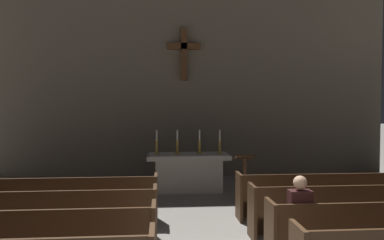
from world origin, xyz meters
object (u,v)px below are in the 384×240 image
Objects in this scene: candlestick_outer_right at (220,146)px; lectern at (245,179)px; pew_left_row_3 at (37,217)px; pew_right_row_4 at (332,195)px; pew_right_row_3 at (360,209)px; candlestick_inner_left at (177,146)px; pew_left_row_4 at (56,200)px; candlestick_outer_left at (157,147)px; candlestick_inner_right at (200,146)px; altar at (188,171)px; lone_worshipper at (298,217)px.

candlestick_outer_right is 1.43m from lectern.
pew_left_row_3 is 5.67m from pew_right_row_4.
candlestick_inner_left is (-3.08, 3.75, 0.74)m from pew_right_row_3.
pew_left_row_4 is 6.13× the size of candlestick_outer_left.
pew_left_row_4 and pew_right_row_3 have the same top height.
candlestick_inner_right is (3.08, 3.75, 0.74)m from pew_left_row_3.
candlestick_inner_left is 1.00× the size of candlestick_outer_right.
lectern is at bearing -37.40° from candlestick_inner_left.
altar is at bearing 53.46° from pew_left_row_3.
altar is at bearing 126.54° from pew_right_row_3.
lectern is (4.05, 1.45, 0.07)m from pew_left_row_4.
pew_right_row_4 is 2.99× the size of lone_worshipper.
altar is (2.78, 2.65, 0.06)m from pew_left_row_4.
altar reaches higher than pew_right_row_3.
candlestick_inner_right is 0.55m from candlestick_outer_right.
pew_right_row_3 is 4.67m from altar.
pew_right_row_3 is 3.42× the size of lectern.
pew_left_row_3 is at bearing -147.77° from lectern.
candlestick_outer_left is at bearing 53.85° from pew_left_row_4.
pew_right_row_3 is at bearing -11.27° from pew_left_row_4.
candlestick_outer_right is (0.85, 0.00, 0.68)m from altar.
candlestick_outer_left reaches higher than pew_right_row_4.
lone_worshipper reaches higher than pew_right_row_4.
candlestick_outer_left is (-3.63, 2.65, 0.74)m from pew_right_row_4.
pew_left_row_4 is 4.55m from candlestick_outer_right.
pew_left_row_4 is 3.42× the size of lectern.
lone_worshipper is (-1.53, -1.07, 0.22)m from pew_right_row_3.
lectern is at bearing -43.39° from altar.
candlestick_outer_right is 4.87m from lone_worshipper.
altar is (2.78, 3.75, 0.06)m from pew_left_row_3.
pew_right_row_4 is (5.56, 1.11, 0.00)m from pew_left_row_3.
pew_right_row_4 is at bearing -53.85° from candlestick_outer_right.
lectern is at bearing -70.73° from candlestick_outer_right.
candlestick_outer_left is 1.70m from candlestick_outer_right.
pew_left_row_4 is 3.36m from candlestick_outer_left.
altar is at bearing 136.61° from lectern.
altar is at bearing -180.00° from candlestick_inner_right.
pew_right_row_4 is at bearing 0.00° from pew_left_row_4.
candlestick_outer_left is at bearing 113.52° from lone_worshipper.
candlestick_outer_left is (1.93, 2.65, 0.74)m from pew_left_row_4.
pew_left_row_3 is 4.67m from altar.
pew_left_row_4 is 6.13× the size of candlestick_outer_right.
pew_right_row_3 is at bearing 0.00° from pew_left_row_3.
candlestick_inner_right is at bearing 123.47° from pew_right_row_3.
lone_worshipper is (2.10, -4.82, -0.52)m from candlestick_outer_left.
candlestick_outer_left reaches higher than pew_left_row_4.
pew_left_row_3 is 3.42× the size of lectern.
pew_right_row_4 is (0.00, 1.11, 0.00)m from pew_right_row_3.
pew_left_row_4 is 1.79× the size of altar.
candlestick_inner_left is (2.48, 3.75, 0.74)m from pew_left_row_3.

